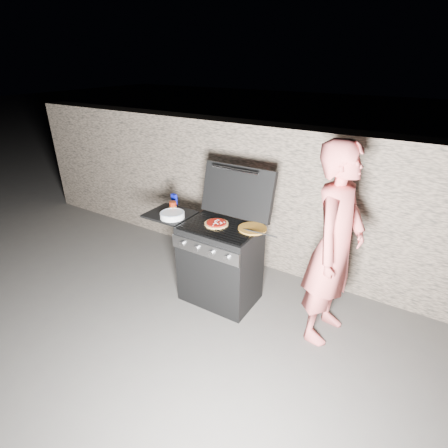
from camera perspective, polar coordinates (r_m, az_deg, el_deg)
The scene contains 10 objects.
ground at distance 4.11m, azimuth -0.61°, elevation -11.85°, with size 50.00×50.00×0.00m, color #494542.
stone_wall at distance 4.48m, azimuth 6.56°, elevation 4.53°, with size 8.00×0.35×1.80m, color gray.
gas_grill at distance 3.97m, azimuth -3.70°, elevation -5.45°, with size 1.34×0.79×0.91m, color black, non-canonical shape.
pizza_topped at distance 3.66m, azimuth -1.25°, elevation 0.13°, with size 0.25×0.25×0.03m, color tan, non-canonical shape.
pizza_plain at distance 3.58m, azimuth 4.67°, elevation -0.74°, with size 0.30×0.30×0.02m, color gold.
sauce_jar at distance 4.00m, azimuth -8.31°, elevation 2.79°, with size 0.08×0.08×0.13m, color maroon.
blue_carton at distance 4.17m, azimuth -8.12°, elevation 3.90°, with size 0.07×0.04×0.14m, color #080FA8.
plate_stack at distance 3.88m, azimuth -8.44°, elevation 1.47°, with size 0.27×0.27×0.06m, color white.
person at distance 3.29m, azimuth 17.62°, elevation -3.56°, with size 0.70×0.46×1.93m, color #DF615E.
tongs at distance 3.42m, azimuth 5.54°, elevation -1.34°, with size 0.01×0.01×0.49m, color black.
Camera 1 is at (1.75, -2.75, 2.51)m, focal length 28.00 mm.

